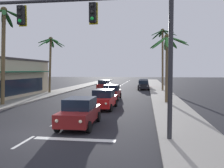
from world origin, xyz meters
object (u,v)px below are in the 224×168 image
object	(u,v)px
sedan_fifth_in_queue	(111,92)
sedan_parked_nearest_kerb	(143,85)
traffic_signal_mast	(97,28)
palm_right_third	(163,45)
sedan_parked_mid_kerb	(144,83)
sedan_oncoming_far	(104,85)
palm_left_second	(3,35)
palm_left_third	(50,51)
sedan_lead_at_stop_bar	(80,112)
sedan_third_in_queue	(104,99)
palm_right_second	(168,51)

from	to	relation	value
sedan_fifth_in_queue	sedan_parked_nearest_kerb	xyz separation A→B (m)	(3.40, 14.62, 0.00)
traffic_signal_mast	palm_right_third	bearing A→B (deg)	80.00
sedan_parked_nearest_kerb	sedan_parked_mid_kerb	bearing A→B (deg)	89.93
sedan_oncoming_far	palm_left_second	distance (m)	21.86
palm_left_third	palm_right_third	xyz separation A→B (m)	(16.24, 5.87, 1.22)
sedan_lead_at_stop_bar	sedan_oncoming_far	size ratio (longest dim) A/B	0.99
sedan_third_in_queue	traffic_signal_mast	bearing A→B (deg)	-81.80
sedan_parked_nearest_kerb	palm_left_third	size ratio (longest dim) A/B	0.55
sedan_parked_mid_kerb	palm_right_third	distance (m)	10.77
sedan_third_in_queue	sedan_parked_nearest_kerb	size ratio (longest dim) A/B	1.00
sedan_oncoming_far	sedan_parked_nearest_kerb	size ratio (longest dim) A/B	1.00
sedan_lead_at_stop_bar	palm_left_second	size ratio (longest dim) A/B	0.49
sedan_fifth_in_queue	sedan_parked_nearest_kerb	world-z (taller)	same
traffic_signal_mast	palm_right_third	world-z (taller)	palm_right_third
sedan_third_in_queue	sedan_fifth_in_queue	xyz separation A→B (m)	(-0.27, 6.62, 0.00)
sedan_parked_mid_kerb	sedan_third_in_queue	bearing A→B (deg)	-96.72
palm_right_second	sedan_lead_at_stop_bar	bearing A→B (deg)	-119.26
sedan_lead_at_stop_bar	palm_right_second	bearing A→B (deg)	60.74
sedan_parked_mid_kerb	sedan_lead_at_stop_bar	bearing A→B (deg)	-95.83
sedan_parked_nearest_kerb	palm_right_second	bearing A→B (deg)	-81.38
palm_right_second	palm_right_third	bearing A→B (deg)	88.21
sedan_third_in_queue	sedan_fifth_in_queue	bearing A→B (deg)	92.36
palm_left_second	sedan_lead_at_stop_bar	bearing A→B (deg)	-37.15
sedan_oncoming_far	palm_right_third	distance (m)	11.96
sedan_fifth_in_queue	sedan_parked_mid_kerb	distance (m)	20.31
palm_left_third	palm_right_second	distance (m)	18.04
sedan_parked_mid_kerb	palm_right_third	xyz separation A→B (m)	(3.05, -8.01, 6.53)
traffic_signal_mast	palm_left_second	xyz separation A→B (m)	(-10.77, 9.41, 1.23)
sedan_third_in_queue	palm_right_second	distance (m)	8.28
traffic_signal_mast	sedan_fifth_in_queue	xyz separation A→B (m)	(-1.58, 15.67, -4.50)
palm_right_second	sedan_third_in_queue	bearing A→B (deg)	-144.57
sedan_lead_at_stop_bar	sedan_fifth_in_queue	distance (m)	13.23
sedan_lead_at_stop_bar	sedan_parked_mid_kerb	bearing A→B (deg)	84.17
sedan_lead_at_stop_bar	palm_right_second	world-z (taller)	palm_right_second
sedan_third_in_queue	palm_right_third	xyz separation A→B (m)	(6.19, 18.63, 6.53)
sedan_lead_at_stop_bar	sedan_third_in_queue	xyz separation A→B (m)	(0.26, 6.62, 0.00)
traffic_signal_mast	sedan_third_in_queue	world-z (taller)	traffic_signal_mast
sedan_parked_nearest_kerb	palm_right_second	xyz separation A→B (m)	(2.60, -17.16, 4.36)
palm_left_second	palm_right_second	world-z (taller)	palm_left_second
sedan_fifth_in_queue	palm_left_third	world-z (taller)	palm_left_third
sedan_oncoming_far	palm_left_third	size ratio (longest dim) A/B	0.55
sedan_parked_mid_kerb	palm_left_second	xyz separation A→B (m)	(-12.61, -26.28, 5.73)
palm_left_third	palm_right_third	distance (m)	17.31
sedan_fifth_in_queue	sedan_third_in_queue	bearing A→B (deg)	-87.64
sedan_fifth_in_queue	palm_left_third	bearing A→B (deg)	147.85
traffic_signal_mast	palm_left_third	size ratio (longest dim) A/B	1.38
sedan_lead_at_stop_bar	sedan_oncoming_far	bearing A→B (deg)	97.05
sedan_parked_mid_kerb	palm_right_second	distance (m)	23.12
palm_right_third	palm_left_second	bearing A→B (deg)	-130.59
sedan_lead_at_stop_bar	palm_left_second	distance (m)	12.90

